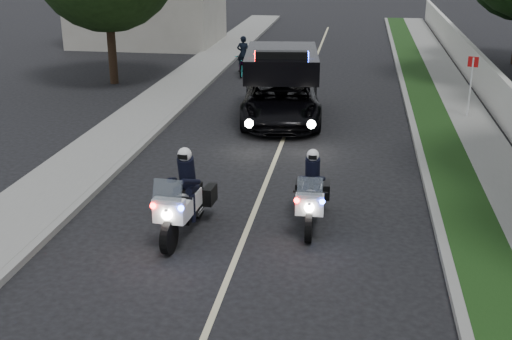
{
  "coord_description": "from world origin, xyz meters",
  "views": [
    {
      "loc": [
        2.18,
        -10.7,
        6.01
      ],
      "look_at": [
        0.02,
        2.86,
        1.0
      ],
      "focal_mm": 45.15,
      "sensor_mm": 36.0,
      "label": 1
    }
  ],
  "objects": [
    {
      "name": "bicycle",
      "position": [
        -2.96,
        17.96,
        0.0
      ],
      "size": [
        0.72,
        1.88,
        0.97
      ],
      "primitive_type": "imported",
      "rotation": [
        0.0,
        0.0,
        0.04
      ],
      "color": "black",
      "rests_on": "ground"
    },
    {
      "name": "cyclist",
      "position": [
        -2.96,
        17.96,
        0.0
      ],
      "size": [
        0.6,
        0.42,
        1.59
      ],
      "primitive_type": "imported",
      "rotation": [
        0.0,
        0.0,
        3.21
      ],
      "color": "black",
      "rests_on": "ground"
    },
    {
      "name": "ground",
      "position": [
        0.0,
        0.0,
        0.0
      ],
      "size": [
        120.0,
        120.0,
        0.0
      ],
      "primitive_type": "plane",
      "color": "black",
      "rests_on": "ground"
    },
    {
      "name": "tree_left_near",
      "position": [
        -8.18,
        15.43,
        0.0
      ],
      "size": [
        6.5,
        6.5,
        10.16
      ],
      "primitive_type": null,
      "rotation": [
        0.0,
        0.0,
        -0.07
      ],
      "color": "#1B3812",
      "rests_on": "ground"
    },
    {
      "name": "police_suv",
      "position": [
        -0.36,
        10.75,
        0.0
      ],
      "size": [
        3.22,
        5.88,
        2.73
      ],
      "primitive_type": "imported",
      "rotation": [
        0.0,
        0.0,
        0.11
      ],
      "color": "black",
      "rests_on": "ground"
    },
    {
      "name": "curb_left",
      "position": [
        -4.1,
        10.0,
        0.07
      ],
      "size": [
        0.2,
        60.0,
        0.15
      ],
      "primitive_type": "cube",
      "color": "gray",
      "rests_on": "ground"
    },
    {
      "name": "police_moto_right",
      "position": [
        1.34,
        2.29,
        0.0
      ],
      "size": [
        0.75,
        2.03,
        1.71
      ],
      "primitive_type": null,
      "rotation": [
        0.0,
        0.0,
        0.03
      ],
      "color": "silver",
      "rests_on": "ground"
    },
    {
      "name": "tree_left_far",
      "position": [
        -9.54,
        27.27,
        0.0
      ],
      "size": [
        9.46,
        9.46,
        12.37
      ],
      "primitive_type": null,
      "rotation": [
        0.0,
        0.0,
        -0.34
      ],
      "color": "#123310",
      "rests_on": "ground"
    },
    {
      "name": "sidewalk_left",
      "position": [
        -5.2,
        10.0,
        0.08
      ],
      "size": [
        2.0,
        60.0,
        0.16
      ],
      "primitive_type": "cube",
      "color": "gray",
      "rests_on": "ground"
    },
    {
      "name": "grass_verge",
      "position": [
        4.8,
        10.0,
        0.08
      ],
      "size": [
        1.2,
        60.0,
        0.16
      ],
      "primitive_type": "cube",
      "color": "#193814",
      "rests_on": "ground"
    },
    {
      "name": "police_moto_left",
      "position": [
        -1.29,
        1.42,
        0.0
      ],
      "size": [
        0.93,
        2.27,
        1.89
      ],
      "primitive_type": null,
      "rotation": [
        0.0,
        0.0,
        -0.07
      ],
      "color": "white",
      "rests_on": "ground"
    },
    {
      "name": "sign_post",
      "position": [
        6.0,
        11.64,
        0.0
      ],
      "size": [
        0.46,
        0.46,
        2.28
      ],
      "primitive_type": null,
      "rotation": [
        0.0,
        0.0,
        -0.37
      ],
      "color": "red",
      "rests_on": "ground"
    },
    {
      "name": "lane_marking",
      "position": [
        0.0,
        10.0,
        0.0
      ],
      "size": [
        0.12,
        50.0,
        0.01
      ],
      "primitive_type": "cube",
      "color": "#BFB78C",
      "rests_on": "ground"
    },
    {
      "name": "sidewalk_right",
      "position": [
        6.1,
        10.0,
        0.08
      ],
      "size": [
        1.4,
        60.0,
        0.16
      ],
      "primitive_type": "cube",
      "color": "gray",
      "rests_on": "ground"
    },
    {
      "name": "curb_right",
      "position": [
        4.1,
        10.0,
        0.07
      ],
      "size": [
        0.2,
        60.0,
        0.15
      ],
      "primitive_type": "cube",
      "color": "gray",
      "rests_on": "ground"
    }
  ]
}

